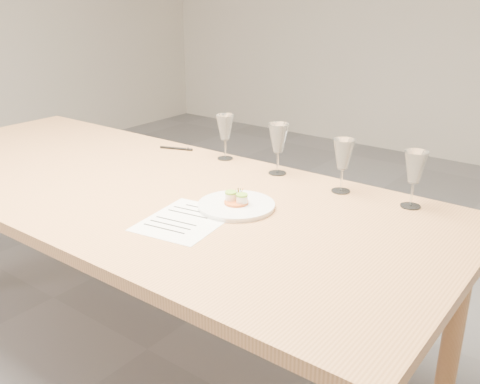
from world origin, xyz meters
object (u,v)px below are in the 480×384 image
Objects in this scene: wine_glass_0 at (225,128)px; wine_glass_3 at (415,168)px; dining_table at (136,199)px; ballpoint_pen at (176,148)px; wine_glass_2 at (343,155)px; recipe_sheet at (185,220)px; dinner_plate at (236,205)px; wine_glass_1 at (278,139)px.

wine_glass_3 is (0.82, -0.04, 0.00)m from wine_glass_0.
dining_table is 16.11× the size of ballpoint_pen.
wine_glass_2 is (0.66, 0.38, 0.20)m from dining_table.
ballpoint_pen is at bearing 126.66° from recipe_sheet.
wine_glass_3 reaches higher than recipe_sheet.
dinner_plate is 0.42m from wine_glass_2.
recipe_sheet is 2.22× the size of ballpoint_pen.
dining_table is 12.53× the size of wine_glass_2.
dining_table is 12.63× the size of wine_glass_0.
wine_glass_1 reaches higher than wine_glass_2.
wine_glass_3 is (0.25, 0.01, -0.00)m from wine_glass_2.
dinner_plate is 1.33× the size of wine_glass_3.
wine_glass_0 is 0.96× the size of wine_glass_1.
wine_glass_3 is (0.45, 0.36, 0.12)m from dinner_plate.
wine_glass_1 is 1.04× the size of wine_glass_2.
recipe_sheet is 0.60m from wine_glass_2.
wine_glass_1 is (0.28, -0.03, 0.01)m from wine_glass_0.
recipe_sheet is at bearing -133.95° from wine_glass_3.
wine_glass_0 is 0.28m from wine_glass_1.
ballpoint_pen is 0.78× the size of wine_glass_0.
ballpoint_pen is at bearing -174.87° from wine_glass_0.
recipe_sheet is 1.74× the size of wine_glass_0.
wine_glass_1 is (0.37, 0.41, 0.21)m from dining_table.
wine_glass_2 is at bearing -23.10° from ballpoint_pen.
wine_glass_3 is at bearing 2.76° from wine_glass_2.
wine_glass_2 reaches higher than dinner_plate.
ballpoint_pen is at bearing 178.90° from wine_glass_3.
wine_glass_3 reaches higher than ballpoint_pen.
dining_table is at bearing -100.66° from wine_glass_0.
dining_table is at bearing -87.18° from ballpoint_pen.
recipe_sheet is 0.67m from wine_glass_0.
ballpoint_pen reaches higher than dining_table.
dining_table is 0.49m from wine_glass_0.
wine_glass_3 is at bearing -21.95° from ballpoint_pen.
ballpoint_pen is 0.29m from wine_glass_0.
wine_glass_1 is 1.04× the size of wine_glass_3.
wine_glass_0 is at bearing 108.86° from recipe_sheet.
ballpoint_pen reaches higher than recipe_sheet.
wine_glass_2 is (0.20, 0.35, 0.12)m from dinner_plate.
wine_glass_2 is (0.29, -0.03, -0.01)m from wine_glass_1.
wine_glass_2 is at bearing -177.24° from wine_glass_3.
dinner_plate reaches higher than ballpoint_pen.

